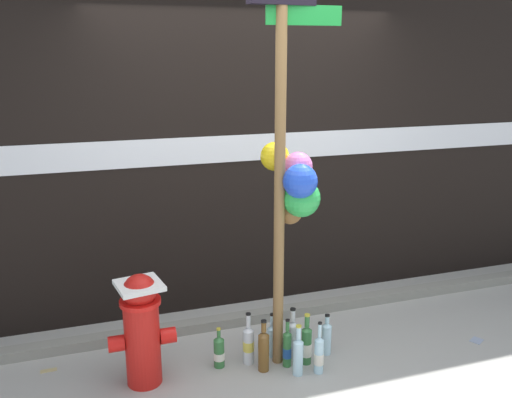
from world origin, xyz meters
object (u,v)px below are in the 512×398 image
bottle_0 (272,339)px  bottle_4 (306,345)px  bottle_1 (298,355)px  bottle_3 (219,352)px  memorial_post (290,151)px  bottle_5 (292,338)px  bottle_9 (319,355)px  fire_hydrant (142,327)px  bottle_7 (327,337)px  bottle_2 (264,350)px  bottle_8 (275,331)px  bottle_6 (248,344)px  bottle_10 (287,348)px

bottle_0 → bottle_4: (0.20, -0.17, 0.01)m
bottle_1 → bottle_3: (-0.49, 0.26, -0.04)m
bottle_0 → bottle_1: bearing=-72.1°
memorial_post → bottle_5: (0.03, -0.01, -1.37)m
bottle_9 → fire_hydrant: bearing=167.2°
bottle_7 → bottle_9: size_ratio=0.82×
bottle_2 → bottle_9: 0.38m
bottle_7 → bottle_9: (-0.16, -0.21, 0.00)m
bottle_1 → bottle_5: (0.04, 0.21, 0.01)m
bottle_2 → bottle_0: bearing=53.0°
fire_hydrant → bottle_4: bearing=-6.5°
memorial_post → bottle_8: (-0.04, 0.14, -1.38)m
bottle_5 → bottle_6: size_ratio=1.01×
bottle_3 → bottle_6: size_ratio=0.77×
bottle_3 → bottle_9: bearing=-24.1°
fire_hydrant → bottle_9: size_ratio=2.03×
bottle_10 → bottle_6: bearing=153.8°
memorial_post → bottle_5: 1.37m
bottle_6 → bottle_9: bottle_6 is taller
memorial_post → bottle_3: (-0.50, 0.04, -1.41)m
memorial_post → bottle_2: bearing=-155.4°
bottle_2 → bottle_3: bearing=153.6°
bottle_7 → bottle_10: 0.34m
bottle_3 → bottle_8: 0.47m
bottle_4 → bottle_7: size_ratio=1.21×
memorial_post → fire_hydrant: size_ratio=3.58×
bottle_6 → bottle_9: (0.43, -0.27, -0.01)m
memorial_post → bottle_9: size_ratio=7.26×
bottle_6 → bottle_9: size_ratio=1.02×
bottle_10 → fire_hydrant: bearing=173.1°
bottle_0 → bottle_10: 0.17m
memorial_post → bottle_10: (-0.04, -0.10, -1.39)m
bottle_4 → bottle_8: size_ratio=1.03×
fire_hydrant → bottle_0: size_ratio=2.31×
bottle_4 → memorial_post: bearing=134.3°
memorial_post → bottle_9: memorial_post is taller
bottle_8 → bottle_9: size_ratio=0.97×
bottle_3 → bottle_9: size_ratio=0.78×
bottle_2 → bottle_8: bearing=53.8°
fire_hydrant → bottle_10: 1.03m
bottle_2 → bottle_5: 0.26m
bottle_1 → bottle_6: 0.37m
bottle_3 → bottle_6: (0.21, -0.02, 0.03)m
bottle_8 → bottle_10: bearing=-88.9°
bottle_1 → fire_hydrant: bearing=166.7°
bottle_4 → bottle_7: 0.20m
bottle_2 → bottle_5: size_ratio=0.97×
bottle_4 → bottle_10: (-0.14, 0.01, -0.01)m
bottle_3 → bottle_5: bottle_5 is taller
bottle_5 → bottle_6: 0.32m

